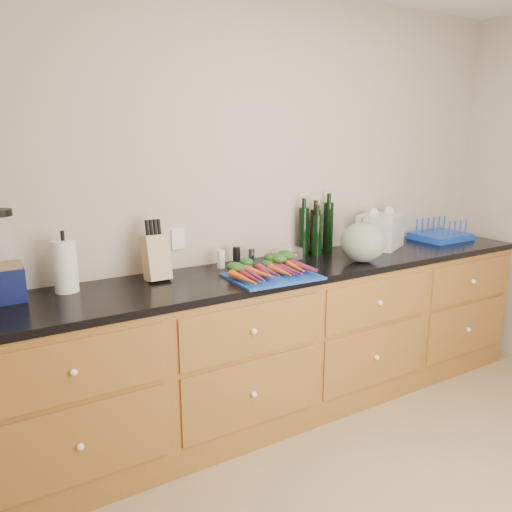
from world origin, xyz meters
TOP-DOWN VIEW (x-y plane):
  - wall_back at (0.00, 1.62)m, footprint 4.10×0.05m
  - cabinets at (0.00, 1.30)m, footprint 3.60×0.64m
  - countertop at (0.00, 1.30)m, footprint 3.64×0.62m
  - cutting_board at (-0.23, 1.14)m, footprint 0.50×0.38m
  - carrots at (-0.23, 1.18)m, footprint 0.46×0.33m
  - squash at (0.46, 1.16)m, footprint 0.28×0.28m
  - blender_appliance at (-1.54, 1.46)m, footprint 0.17×0.17m
  - paper_towel at (-1.26, 1.46)m, footprint 0.12×0.12m
  - knife_block at (-0.80, 1.44)m, footprint 0.12×0.12m
  - grinder_salt at (-0.38, 1.48)m, footprint 0.05×0.05m
  - grinder_pepper at (-0.27, 1.48)m, footprint 0.05×0.05m
  - canister_chrome at (-0.17, 1.48)m, footprint 0.04×0.04m
  - tomato_box at (0.10, 1.47)m, footprint 0.15×0.12m
  - bottles at (0.36, 1.51)m, footprint 0.28×0.14m
  - grocery_bag at (0.87, 1.42)m, footprint 0.40×0.38m
  - dish_rack at (1.47, 1.38)m, footprint 0.40×0.32m

SIDE VIEW (x-z plane):
  - cabinets at x=0.00m, z-range 0.00..0.90m
  - countertop at x=0.00m, z-range 0.90..0.94m
  - cutting_board at x=-0.23m, z-range 0.94..0.95m
  - tomato_box at x=0.10m, z-range 0.94..1.01m
  - dish_rack at x=1.47m, z-range 0.90..1.06m
  - carrots at x=-0.23m, z-range 0.95..1.01m
  - canister_chrome at x=-0.17m, z-range 0.94..1.04m
  - grinder_salt at x=-0.38m, z-range 0.94..1.05m
  - grinder_pepper at x=-0.27m, z-range 0.94..1.05m
  - grocery_bag at x=0.87m, z-range 0.94..1.18m
  - knife_block at x=-0.80m, z-range 0.94..1.19m
  - squash at x=0.46m, z-range 0.94..1.19m
  - paper_towel at x=-1.26m, z-range 0.94..1.20m
  - bottles at x=0.36m, z-range 0.93..1.26m
  - blender_appliance at x=-1.54m, z-range 0.91..1.35m
  - wall_back at x=0.00m, z-range 0.00..2.60m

